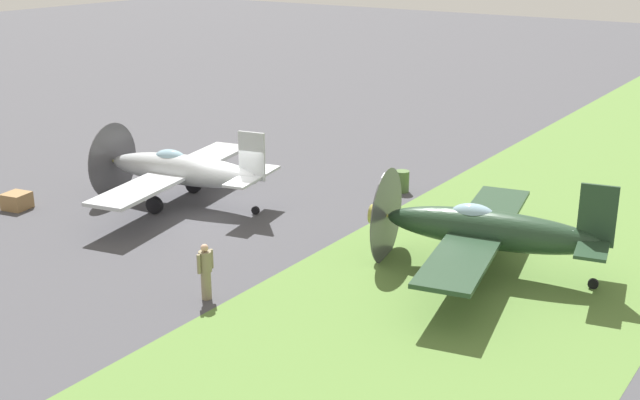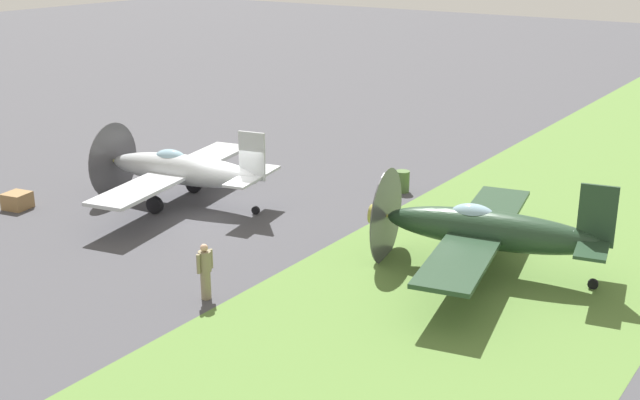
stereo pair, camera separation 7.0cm
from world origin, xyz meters
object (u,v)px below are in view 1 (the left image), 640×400
airplane_lead (180,170)px  ground_crew_chief (206,270)px  fuel_drum (402,181)px  airplane_wingman (486,229)px  supply_crate (17,201)px

airplane_lead → ground_crew_chief: size_ratio=5.52×
airplane_lead → fuel_drum: airplane_lead is taller
airplane_wingman → supply_crate: (-4.53, 17.63, -1.12)m
airplane_wingman → supply_crate: airplane_wingman is taller
ground_crew_chief → fuel_drum: size_ratio=1.92×
airplane_lead → fuel_drum: (6.34, -6.48, -0.97)m
airplane_lead → airplane_wingman: (0.42, -12.72, 0.03)m
ground_crew_chief → fuel_drum: 12.44m
ground_crew_chief → supply_crate: size_ratio=1.92×
airplane_lead → supply_crate: (-4.11, 4.91, -1.10)m
airplane_wingman → supply_crate: size_ratio=10.81×
airplane_lead → supply_crate: airplane_lead is taller
fuel_drum → supply_crate: 15.45m
airplane_wingman → ground_crew_chief: size_ratio=5.63×
airplane_lead → fuel_drum: size_ratio=10.62×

